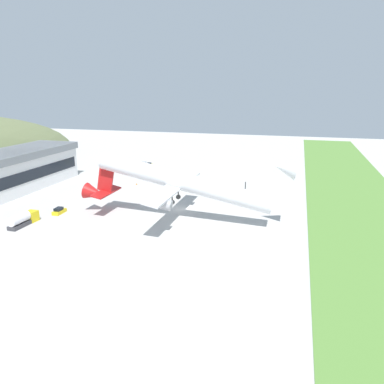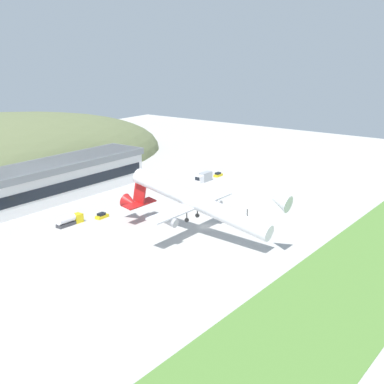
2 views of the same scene
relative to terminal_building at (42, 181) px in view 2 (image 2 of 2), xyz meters
name	(u,v)px [view 2 (image 2 of 2)]	position (x,y,z in m)	size (l,w,h in m)	color
ground_plane	(206,227)	(11.27, -54.50, -6.87)	(332.61, 332.61, 0.00)	#B7B5AF
grass_strip_foreground	(369,266)	(11.27, -99.24, -6.83)	(299.35, 26.53, 0.08)	#568438
terminal_building	(42,181)	(0.00, 0.00, 0.00)	(78.16, 15.42, 12.10)	silver
cargo_airplane	(195,203)	(3.37, -56.64, 2.25)	(32.09, 51.49, 13.88)	silver
service_car_0	(218,175)	(60.08, -25.76, -6.23)	(3.95, 1.74, 1.55)	gold
service_car_1	(102,216)	(-0.44, -26.28, -6.23)	(4.03, 1.91, 1.55)	gold
fuel_truck	(204,177)	(50.49, -26.03, -5.30)	(7.63, 2.51, 3.29)	silver
box_truck	(69,220)	(-9.95, -23.45, -5.40)	(8.19, 2.44, 3.12)	gold
traffic_cone_0	(188,196)	(31.62, -32.98, -6.58)	(0.52, 0.52, 0.58)	orange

